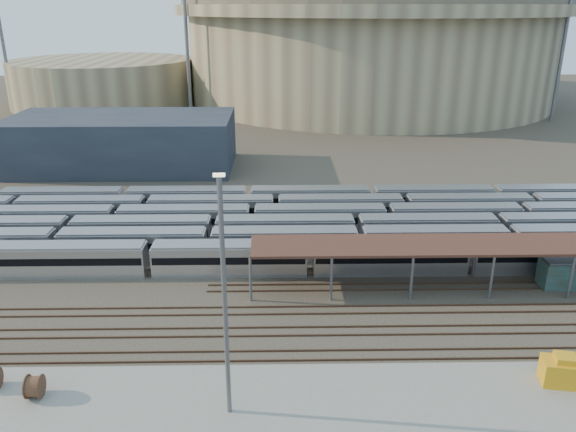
# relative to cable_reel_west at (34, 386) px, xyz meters

# --- Properties ---
(ground) EXTENTS (420.00, 420.00, 0.00)m
(ground) POSITION_rel_cable_reel_west_xyz_m (24.59, 14.47, -1.18)
(ground) COLOR #383026
(ground) RESTS_ON ground
(apron) EXTENTS (50.00, 9.00, 0.20)m
(apron) POSITION_rel_cable_reel_west_xyz_m (19.59, -0.53, -1.08)
(apron) COLOR gray
(apron) RESTS_ON ground
(subway_trains) EXTENTS (126.75, 23.90, 3.60)m
(subway_trains) POSITION_rel_cable_reel_west_xyz_m (22.17, 32.97, 0.62)
(subway_trains) COLOR silver
(subway_trains) RESTS_ON ground
(inspection_shed) EXTENTS (60.30, 6.00, 5.30)m
(inspection_shed) POSITION_rel_cable_reel_west_xyz_m (46.59, 18.47, 3.80)
(inspection_shed) COLOR slate
(inspection_shed) RESTS_ON ground
(empty_tracks) EXTENTS (170.00, 9.62, 0.18)m
(empty_tracks) POSITION_rel_cable_reel_west_xyz_m (24.59, 9.47, -1.09)
(empty_tracks) COLOR #4C3323
(empty_tracks) RESTS_ON ground
(stadium) EXTENTS (124.00, 124.00, 32.50)m
(stadium) POSITION_rel_cable_reel_west_xyz_m (49.59, 154.47, 15.29)
(stadium) COLOR #958B65
(stadium) RESTS_ON ground
(secondary_arena) EXTENTS (56.00, 56.00, 14.00)m
(secondary_arena) POSITION_rel_cable_reel_west_xyz_m (-35.41, 144.47, 5.82)
(secondary_arena) COLOR #958B65
(secondary_arena) RESTS_ON ground
(service_building) EXTENTS (42.00, 20.00, 10.00)m
(service_building) POSITION_rel_cable_reel_west_xyz_m (-10.41, 69.47, 3.82)
(service_building) COLOR #1E232D
(service_building) RESTS_ON ground
(floodlight_0) EXTENTS (4.00, 1.00, 38.40)m
(floodlight_0) POSITION_rel_cable_reel_west_xyz_m (-5.41, 124.47, 19.47)
(floodlight_0) COLOR slate
(floodlight_0) RESTS_ON ground
(floodlight_1) EXTENTS (4.00, 1.00, 38.40)m
(floodlight_1) POSITION_rel_cable_reel_west_xyz_m (-60.41, 134.47, 19.47)
(floodlight_1) COLOR slate
(floodlight_1) RESTS_ON ground
(floodlight_2) EXTENTS (4.00, 1.00, 38.40)m
(floodlight_2) POSITION_rel_cable_reel_west_xyz_m (94.59, 114.47, 19.47)
(floodlight_2) COLOR slate
(floodlight_2) RESTS_ON ground
(floodlight_3) EXTENTS (4.00, 1.00, 38.40)m
(floodlight_3) POSITION_rel_cable_reel_west_xyz_m (14.59, 174.47, 19.47)
(floodlight_3) COLOR slate
(floodlight_3) RESTS_ON ground
(cable_reel_west) EXTENTS (1.17, 2.01, 1.96)m
(cable_reel_west) POSITION_rel_cable_reel_west_xyz_m (0.00, 0.00, 0.00)
(cable_reel_west) COLOR brown
(cable_reel_west) RESTS_ON apron
(yard_light_pole) EXTENTS (0.82, 0.36, 19.16)m
(yard_light_pole) POSITION_rel_cable_reel_west_xyz_m (15.70, -2.01, 8.68)
(yard_light_pole) COLOR slate
(yard_light_pole) RESTS_ON apron
(yellow_equipment) EXTENTS (3.75, 2.72, 2.14)m
(yellow_equipment) POSITION_rel_cable_reel_west_xyz_m (43.09, 0.97, 0.09)
(yellow_equipment) COLOR #C58912
(yellow_equipment) RESTS_ON apron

